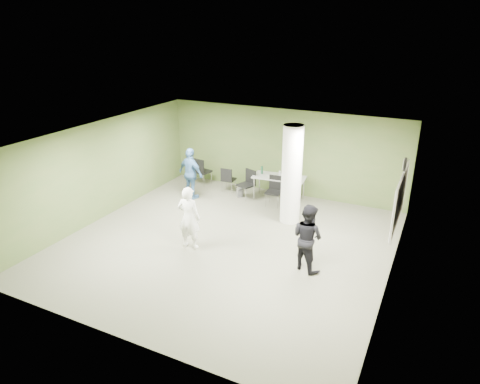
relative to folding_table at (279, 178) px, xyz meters
The scene contains 17 objects.
floor 3.43m from the folding_table, 92.14° to the right, with size 8.00×8.00×0.00m, color #555443.
ceiling 3.94m from the folding_table, 92.14° to the right, with size 8.00×8.00×0.00m, color white.
wall_back 0.94m from the folding_table, 100.84° to the left, with size 8.00×0.02×2.80m, color #415829.
wall_left 5.35m from the folding_table, 140.95° to the right, with size 0.02×8.00×2.80m, color #415829.
wall_right_cream 5.16m from the folding_table, 40.82° to the right, with size 0.02×8.00×2.80m, color beige.
column 1.74m from the folding_table, 56.99° to the right, with size 0.56×0.56×2.80m, color silver.
whiteboard 4.43m from the folding_table, 29.48° to the right, with size 0.05×2.30×1.30m.
wall_clock 4.65m from the folding_table, 29.47° to the right, with size 0.06×0.32×0.32m.
folding_table is the anchor object (origin of this frame).
wastebasket 1.39m from the folding_table, 165.83° to the right, with size 0.23×0.23×0.27m, color #4C4C4C.
chair_back_left 2.89m from the folding_table, behind, with size 0.56×0.56×0.97m.
chair_back_right 1.79m from the folding_table, behind, with size 0.44×0.44×0.84m.
chair_table_left 1.00m from the folding_table, 163.46° to the right, with size 0.60×0.60×0.93m.
chair_table_right 0.50m from the folding_table, 83.49° to the right, with size 0.49×0.49×0.93m.
woman_white 4.01m from the folding_table, 102.60° to the right, with size 0.59×0.39×1.63m, color white.
man_black 4.16m from the folding_table, 59.94° to the right, with size 0.78×0.61×1.60m, color black.
man_blue 2.80m from the folding_table, 156.31° to the right, with size 0.98×0.41×1.67m, color #385F8D.
Camera 1 is at (4.59, -8.64, 5.33)m, focal length 32.00 mm.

